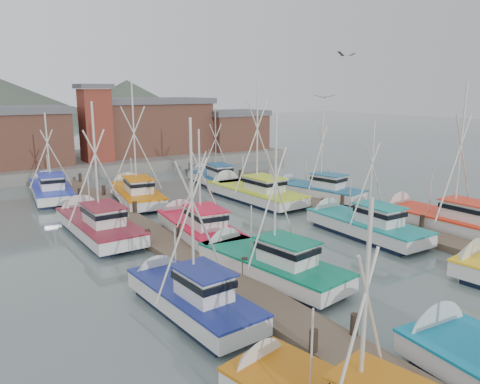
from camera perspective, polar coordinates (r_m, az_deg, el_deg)
ground at (r=28.18m, az=8.35°, el=-6.67°), size 260.00×260.00×0.00m
dock_left at (r=27.56m, az=-8.40°, el=-6.65°), size 2.30×46.00×1.50m
dock_right at (r=35.61m, az=12.31°, el=-2.43°), size 2.30×46.00×1.50m
quay at (r=59.98m, az=-16.21°, el=3.70°), size 44.00×16.00×1.20m
shed_left at (r=55.20m, az=-26.73°, el=6.08°), size 12.72×8.48×6.20m
shed_center at (r=61.63m, az=-11.10°, el=8.01°), size 14.84×9.54×6.90m
shed_right at (r=64.26m, az=-0.86°, el=7.64°), size 8.48×6.36×5.20m
lookout_tower at (r=55.07m, az=-17.20°, el=8.10°), size 3.60×3.60×8.50m
boat_4 at (r=23.61m, az=2.96°, el=-8.62°), size 3.85×9.09×8.82m
boat_5 at (r=31.00m, az=14.43°, el=-3.85°), size 3.32×8.98×8.16m
boat_6 at (r=20.20m, az=-6.53°, el=-12.44°), size 3.51×8.02×8.70m
boat_7 at (r=33.89m, az=23.45°, el=-3.10°), size 4.26×9.69×10.52m
boat_8 at (r=29.57m, az=-5.35°, el=-4.30°), size 3.74×9.16×7.61m
boat_9 at (r=39.39m, az=1.33°, el=-0.00°), size 4.55×10.48×11.35m
boat_10 at (r=31.52m, az=-17.15°, el=-3.74°), size 3.89×9.72×9.32m
boat_11 at (r=40.66m, az=9.01°, el=0.22°), size 4.24×8.77×8.50m
boat_12 at (r=39.95m, az=-12.68°, el=-0.14°), size 4.40×9.78×10.68m
boat_13 at (r=45.56m, az=-3.29°, el=1.66°), size 3.46×8.63×8.10m
boat_14 at (r=43.62m, az=-22.08°, el=0.28°), size 3.99×9.56×8.11m
gull_near at (r=23.96m, az=12.88°, el=16.01°), size 1.52×0.66×0.24m
gull_far at (r=31.90m, az=10.30°, el=11.33°), size 1.54×0.66×0.24m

